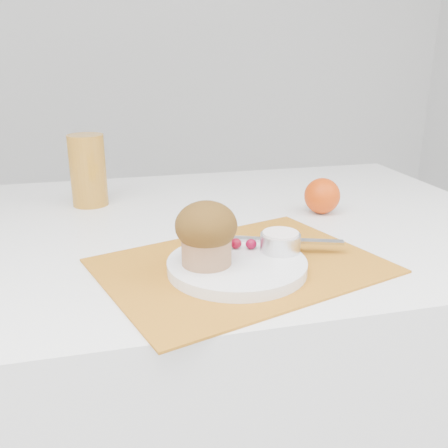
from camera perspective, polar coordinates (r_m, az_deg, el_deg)
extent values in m
cube|color=white|center=(1.14, -1.91, -17.92)|extent=(1.20, 0.80, 0.75)
cube|color=#B86D19|center=(0.77, 1.97, -4.79)|extent=(0.48, 0.41, 0.00)
cylinder|color=white|center=(0.74, 1.49, -4.74)|extent=(0.22, 0.22, 0.02)
cylinder|color=silver|center=(0.77, 6.45, -2.11)|extent=(0.08, 0.08, 0.03)
cylinder|color=white|center=(0.77, 6.49, -1.16)|extent=(0.06, 0.06, 0.01)
ellipsoid|color=#5B0211|center=(0.78, 1.37, -2.23)|extent=(0.02, 0.02, 0.02)
ellipsoid|color=#5F021A|center=(0.78, 3.12, -2.30)|extent=(0.02, 0.02, 0.02)
cube|color=#B4B6BD|center=(0.81, 6.98, -1.88)|extent=(0.18, 0.08, 0.00)
sphere|color=#D64107|center=(1.03, 11.15, 3.18)|extent=(0.07, 0.07, 0.07)
cylinder|color=#B37621|center=(1.09, -15.28, 5.93)|extent=(0.08, 0.08, 0.15)
cylinder|color=#AE7B54|center=(0.72, -2.02, -3.13)|extent=(0.09, 0.09, 0.04)
ellipsoid|color=#362009|center=(0.71, -2.06, -0.18)|extent=(0.09, 0.09, 0.07)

